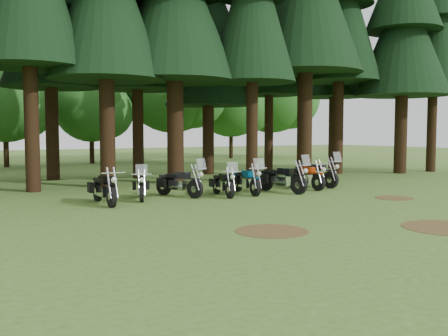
{
  "coord_description": "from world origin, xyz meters",
  "views": [
    {
      "loc": [
        -10.3,
        -11.56,
        2.4
      ],
      "look_at": [
        -0.02,
        5.0,
        1.0
      ],
      "focal_mm": 40.0,
      "sensor_mm": 36.0,
      "label": 1
    }
  ],
  "objects_px": {
    "motorcycle_1": "(141,187)",
    "motorcycle_4": "(246,182)",
    "motorcycle_0": "(104,190)",
    "motorcycle_7": "(315,175)",
    "motorcycle_6": "(305,178)",
    "motorcycle_3": "(223,184)",
    "motorcycle_5": "(282,180)",
    "motorcycle_2": "(179,184)"
  },
  "relations": [
    {
      "from": "motorcycle_1",
      "to": "motorcycle_4",
      "type": "distance_m",
      "value": 4.15
    },
    {
      "from": "motorcycle_0",
      "to": "motorcycle_4",
      "type": "distance_m",
      "value": 5.61
    },
    {
      "from": "motorcycle_4",
      "to": "motorcycle_7",
      "type": "relative_size",
      "value": 0.92
    },
    {
      "from": "motorcycle_4",
      "to": "motorcycle_7",
      "type": "distance_m",
      "value": 4.07
    },
    {
      "from": "motorcycle_3",
      "to": "motorcycle_6",
      "type": "bearing_deg",
      "value": 14.58
    },
    {
      "from": "motorcycle_3",
      "to": "motorcycle_7",
      "type": "distance_m",
      "value": 5.19
    },
    {
      "from": "motorcycle_0",
      "to": "motorcycle_4",
      "type": "xyz_separation_m",
      "value": [
        5.6,
        -0.2,
        -0.01
      ]
    },
    {
      "from": "motorcycle_5",
      "to": "motorcycle_7",
      "type": "height_order",
      "value": "motorcycle_7"
    },
    {
      "from": "motorcycle_5",
      "to": "motorcycle_7",
      "type": "relative_size",
      "value": 0.98
    },
    {
      "from": "motorcycle_0",
      "to": "motorcycle_7",
      "type": "distance_m",
      "value": 9.65
    },
    {
      "from": "motorcycle_3",
      "to": "motorcycle_5",
      "type": "xyz_separation_m",
      "value": [
        2.58,
        -0.28,
        0.07
      ]
    },
    {
      "from": "motorcycle_2",
      "to": "motorcycle_0",
      "type": "bearing_deg",
      "value": 168.4
    },
    {
      "from": "motorcycle_6",
      "to": "motorcycle_4",
      "type": "bearing_deg",
      "value": -179.33
    },
    {
      "from": "motorcycle_1",
      "to": "motorcycle_2",
      "type": "bearing_deg",
      "value": 21.09
    },
    {
      "from": "motorcycle_1",
      "to": "motorcycle_7",
      "type": "height_order",
      "value": "motorcycle_7"
    },
    {
      "from": "motorcycle_1",
      "to": "motorcycle_2",
      "type": "xyz_separation_m",
      "value": [
        1.51,
        -0.01,
        0.05
      ]
    },
    {
      "from": "motorcycle_0",
      "to": "motorcycle_3",
      "type": "height_order",
      "value": "motorcycle_3"
    },
    {
      "from": "motorcycle_1",
      "to": "motorcycle_6",
      "type": "distance_m",
      "value": 7.2
    },
    {
      "from": "motorcycle_7",
      "to": "motorcycle_4",
      "type": "bearing_deg",
      "value": 178.75
    },
    {
      "from": "motorcycle_4",
      "to": "motorcycle_5",
      "type": "distance_m",
      "value": 1.52
    },
    {
      "from": "motorcycle_0",
      "to": "motorcycle_2",
      "type": "distance_m",
      "value": 3.04
    },
    {
      "from": "motorcycle_2",
      "to": "motorcycle_3",
      "type": "xyz_separation_m",
      "value": [
        1.48,
        -0.73,
        -0.04
      ]
    },
    {
      "from": "motorcycle_5",
      "to": "motorcycle_7",
      "type": "xyz_separation_m",
      "value": [
        2.57,
        0.9,
        0.01
      ]
    },
    {
      "from": "motorcycle_2",
      "to": "motorcycle_4",
      "type": "height_order",
      "value": "motorcycle_2"
    },
    {
      "from": "motorcycle_0",
      "to": "motorcycle_3",
      "type": "distance_m",
      "value": 4.5
    },
    {
      "from": "motorcycle_1",
      "to": "motorcycle_4",
      "type": "relative_size",
      "value": 0.89
    },
    {
      "from": "motorcycle_2",
      "to": "motorcycle_4",
      "type": "distance_m",
      "value": 2.67
    },
    {
      "from": "motorcycle_0",
      "to": "motorcycle_5",
      "type": "relative_size",
      "value": 0.96
    },
    {
      "from": "motorcycle_1",
      "to": "motorcycle_6",
      "type": "height_order",
      "value": "motorcycle_1"
    },
    {
      "from": "motorcycle_0",
      "to": "motorcycle_6",
      "type": "bearing_deg",
      "value": 1.98
    },
    {
      "from": "motorcycle_6",
      "to": "motorcycle_2",
      "type": "bearing_deg",
      "value": 173.25
    },
    {
      "from": "motorcycle_0",
      "to": "motorcycle_5",
      "type": "bearing_deg",
      "value": -2.12
    },
    {
      "from": "motorcycle_3",
      "to": "motorcycle_0",
      "type": "bearing_deg",
      "value": -171.98
    },
    {
      "from": "motorcycle_2",
      "to": "motorcycle_5",
      "type": "relative_size",
      "value": 0.93
    },
    {
      "from": "motorcycle_3",
      "to": "motorcycle_5",
      "type": "distance_m",
      "value": 2.6
    },
    {
      "from": "motorcycle_0",
      "to": "motorcycle_7",
      "type": "relative_size",
      "value": 0.94
    },
    {
      "from": "motorcycle_1",
      "to": "motorcycle_4",
      "type": "xyz_separation_m",
      "value": [
        4.1,
        -0.65,
        0.04
      ]
    },
    {
      "from": "motorcycle_3",
      "to": "motorcycle_1",
      "type": "bearing_deg",
      "value": 177.86
    },
    {
      "from": "motorcycle_4",
      "to": "motorcycle_7",
      "type": "height_order",
      "value": "motorcycle_7"
    },
    {
      "from": "motorcycle_1",
      "to": "motorcycle_7",
      "type": "relative_size",
      "value": 0.81
    },
    {
      "from": "motorcycle_6",
      "to": "motorcycle_7",
      "type": "height_order",
      "value": "motorcycle_7"
    },
    {
      "from": "motorcycle_2",
      "to": "motorcycle_6",
      "type": "bearing_deg",
      "value": -25.06
    }
  ]
}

